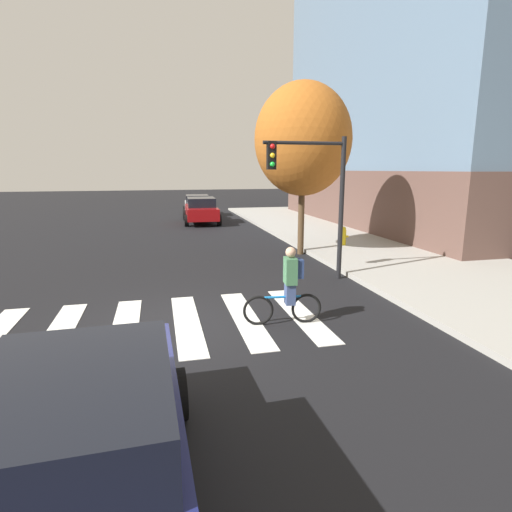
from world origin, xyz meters
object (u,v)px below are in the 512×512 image
object	(u,v)px
fire_hydrant	(344,236)
street_tree_near	(303,140)
cyclist	(289,286)
sedan_far	(197,205)
sedan_mid	(201,210)
sedan_near	(80,447)
traffic_light_near	(316,184)

from	to	relation	value
fire_hydrant	street_tree_near	distance (m)	4.44
cyclist	sedan_far	bearing A→B (deg)	89.72
cyclist	fire_hydrant	world-z (taller)	cyclist
cyclist	sedan_mid	bearing A→B (deg)	90.11
sedan_near	fire_hydrant	distance (m)	14.80
sedan_mid	sedan_far	size ratio (longest dim) A/B	1.05
sedan_near	fire_hydrant	world-z (taller)	sedan_near
sedan_far	street_tree_near	world-z (taller)	street_tree_near
street_tree_near	traffic_light_near	bearing A→B (deg)	-103.79
traffic_light_near	fire_hydrant	world-z (taller)	traffic_light_near
street_tree_near	sedan_near	bearing A→B (deg)	-118.13
sedan_far	cyclist	bearing A→B (deg)	-90.28
sedan_near	cyclist	size ratio (longest dim) A/B	2.72
cyclist	fire_hydrant	xyz separation A→B (m)	(4.91, 7.75, -0.31)
street_tree_near	cyclist	bearing A→B (deg)	-111.36
sedan_near	cyclist	distance (m)	5.64
traffic_light_near	sedan_mid	bearing A→B (deg)	97.43
traffic_light_near	fire_hydrant	size ratio (longest dim) A/B	5.38
sedan_far	traffic_light_near	world-z (taller)	traffic_light_near
sedan_far	cyclist	distance (m)	21.60
sedan_near	street_tree_near	bearing A→B (deg)	61.87
sedan_near	sedan_mid	size ratio (longest dim) A/B	1.01
sedan_mid	fire_hydrant	bearing A→B (deg)	-63.31
sedan_near	fire_hydrant	size ratio (longest dim) A/B	5.96
traffic_light_near	street_tree_near	distance (m)	4.20
sedan_mid	traffic_light_near	size ratio (longest dim) A/B	1.10
fire_hydrant	sedan_near	bearing A→B (deg)	-124.22
cyclist	street_tree_near	bearing A→B (deg)	68.64
sedan_mid	sedan_far	bearing A→B (deg)	88.03
sedan_near	street_tree_near	distance (m)	13.58
fire_hydrant	street_tree_near	world-z (taller)	street_tree_near
cyclist	street_tree_near	size ratio (longest dim) A/B	0.26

